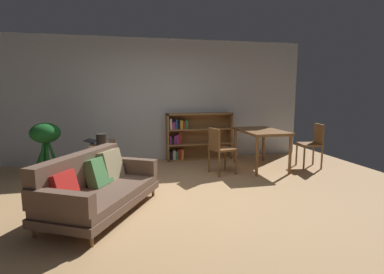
{
  "coord_description": "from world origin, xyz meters",
  "views": [
    {
      "loc": [
        -0.8,
        -4.17,
        1.57
      ],
      "look_at": [
        0.33,
        0.76,
        0.79
      ],
      "focal_mm": 28.36,
      "sensor_mm": 36.0,
      "label": 1
    }
  ],
  "objects_px": {
    "media_console": "(103,161)",
    "desk_speaker": "(102,140)",
    "dining_chair_far": "(313,142)",
    "dining_table": "(261,134)",
    "dining_chair_near": "(220,148)",
    "fabric_couch": "(96,185)",
    "potted_floor_plant": "(46,139)",
    "open_laptop": "(98,142)",
    "bookshelf": "(195,136)"
  },
  "relations": [
    {
      "from": "fabric_couch",
      "to": "dining_chair_far",
      "type": "distance_m",
      "value": 4.42
    },
    {
      "from": "open_laptop",
      "to": "dining_chair_far",
      "type": "xyz_separation_m",
      "value": [
        4.25,
        -0.29,
        -0.12
      ]
    },
    {
      "from": "potted_floor_plant",
      "to": "dining_chair_far",
      "type": "relative_size",
      "value": 1.13
    },
    {
      "from": "dining_chair_far",
      "to": "bookshelf",
      "type": "bearing_deg",
      "value": 149.94
    },
    {
      "from": "fabric_couch",
      "to": "desk_speaker",
      "type": "relative_size",
      "value": 8.9
    },
    {
      "from": "fabric_couch",
      "to": "dining_table",
      "type": "height_order",
      "value": "dining_table"
    },
    {
      "from": "open_laptop",
      "to": "desk_speaker",
      "type": "distance_m",
      "value": 0.37
    },
    {
      "from": "fabric_couch",
      "to": "bookshelf",
      "type": "relative_size",
      "value": 1.26
    },
    {
      "from": "media_console",
      "to": "desk_speaker",
      "type": "xyz_separation_m",
      "value": [
        0.01,
        -0.25,
        0.42
      ]
    },
    {
      "from": "potted_floor_plant",
      "to": "dining_table",
      "type": "distance_m",
      "value": 4.06
    },
    {
      "from": "potted_floor_plant",
      "to": "bookshelf",
      "type": "height_order",
      "value": "bookshelf"
    },
    {
      "from": "dining_chair_near",
      "to": "dining_chair_far",
      "type": "relative_size",
      "value": 0.98
    },
    {
      "from": "fabric_couch",
      "to": "media_console",
      "type": "distance_m",
      "value": 1.66
    },
    {
      "from": "desk_speaker",
      "to": "potted_floor_plant",
      "type": "bearing_deg",
      "value": 158.82
    },
    {
      "from": "media_console",
      "to": "potted_floor_plant",
      "type": "height_order",
      "value": "potted_floor_plant"
    },
    {
      "from": "open_laptop",
      "to": "desk_speaker",
      "type": "relative_size",
      "value": 2.16
    },
    {
      "from": "media_console",
      "to": "dining_chair_near",
      "type": "xyz_separation_m",
      "value": [
        2.14,
        -0.26,
        0.2
      ]
    },
    {
      "from": "desk_speaker",
      "to": "dining_chair_far",
      "type": "xyz_separation_m",
      "value": [
        4.16,
        0.07,
        -0.21
      ]
    },
    {
      "from": "fabric_couch",
      "to": "potted_floor_plant",
      "type": "distance_m",
      "value": 2.07
    },
    {
      "from": "fabric_couch",
      "to": "potted_floor_plant",
      "type": "xyz_separation_m",
      "value": [
        -0.98,
        1.79,
        0.36
      ]
    },
    {
      "from": "fabric_couch",
      "to": "open_laptop",
      "type": "xyz_separation_m",
      "value": [
        -0.09,
        1.76,
        0.28
      ]
    },
    {
      "from": "open_laptop",
      "to": "desk_speaker",
      "type": "bearing_deg",
      "value": -76.28
    },
    {
      "from": "dining_table",
      "to": "bookshelf",
      "type": "distance_m",
      "value": 1.58
    },
    {
      "from": "bookshelf",
      "to": "dining_table",
      "type": "bearing_deg",
      "value": -44.69
    },
    {
      "from": "dining_chair_far",
      "to": "bookshelf",
      "type": "distance_m",
      "value": 2.54
    },
    {
      "from": "fabric_couch",
      "to": "open_laptop",
      "type": "bearing_deg",
      "value": 92.83
    },
    {
      "from": "open_laptop",
      "to": "potted_floor_plant",
      "type": "xyz_separation_m",
      "value": [
        -0.89,
        0.03,
        0.07
      ]
    },
    {
      "from": "dining_chair_near",
      "to": "bookshelf",
      "type": "distance_m",
      "value": 1.35
    },
    {
      "from": "media_console",
      "to": "potted_floor_plant",
      "type": "relative_size",
      "value": 1.0
    },
    {
      "from": "fabric_couch",
      "to": "dining_chair_near",
      "type": "bearing_deg",
      "value": 33.4
    },
    {
      "from": "fabric_couch",
      "to": "desk_speaker",
      "type": "distance_m",
      "value": 1.45
    },
    {
      "from": "fabric_couch",
      "to": "desk_speaker",
      "type": "xyz_separation_m",
      "value": [
        -0.0,
        1.41,
        0.37
      ]
    },
    {
      "from": "dining_table",
      "to": "dining_chair_near",
      "type": "distance_m",
      "value": 1.0
    },
    {
      "from": "dining_chair_far",
      "to": "fabric_couch",
      "type": "bearing_deg",
      "value": -160.51
    },
    {
      "from": "dining_chair_far",
      "to": "potted_floor_plant",
      "type": "bearing_deg",
      "value": 176.51
    },
    {
      "from": "fabric_couch",
      "to": "dining_table",
      "type": "relative_size",
      "value": 1.58
    },
    {
      "from": "potted_floor_plant",
      "to": "media_console",
      "type": "bearing_deg",
      "value": -7.5
    },
    {
      "from": "media_console",
      "to": "dining_table",
      "type": "height_order",
      "value": "dining_table"
    },
    {
      "from": "potted_floor_plant",
      "to": "dining_chair_near",
      "type": "height_order",
      "value": "potted_floor_plant"
    },
    {
      "from": "potted_floor_plant",
      "to": "dining_chair_far",
      "type": "bearing_deg",
      "value": -3.49
    },
    {
      "from": "desk_speaker",
      "to": "potted_floor_plant",
      "type": "relative_size",
      "value": 0.21
    },
    {
      "from": "desk_speaker",
      "to": "dining_chair_far",
      "type": "bearing_deg",
      "value": 0.91
    },
    {
      "from": "media_console",
      "to": "open_laptop",
      "type": "height_order",
      "value": "open_laptop"
    },
    {
      "from": "media_console",
      "to": "desk_speaker",
      "type": "height_order",
      "value": "desk_speaker"
    },
    {
      "from": "potted_floor_plant",
      "to": "open_laptop",
      "type": "bearing_deg",
      "value": -1.74
    },
    {
      "from": "bookshelf",
      "to": "media_console",
      "type": "bearing_deg",
      "value": -151.19
    },
    {
      "from": "dining_chair_near",
      "to": "bookshelf",
      "type": "height_order",
      "value": "bookshelf"
    },
    {
      "from": "open_laptop",
      "to": "dining_table",
      "type": "distance_m",
      "value": 3.17
    },
    {
      "from": "potted_floor_plant",
      "to": "dining_chair_far",
      "type": "height_order",
      "value": "potted_floor_plant"
    },
    {
      "from": "dining_table",
      "to": "bookshelf",
      "type": "bearing_deg",
      "value": 135.31
    }
  ]
}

